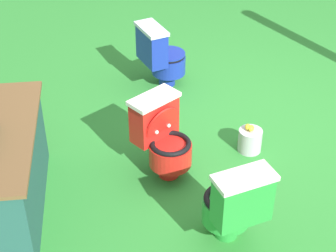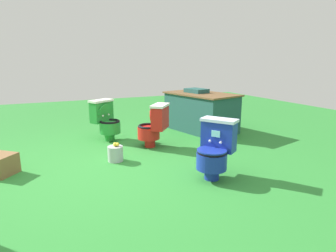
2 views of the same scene
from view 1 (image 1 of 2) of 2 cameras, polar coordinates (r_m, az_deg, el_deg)
name	(u,v)px [view 1 (image 1 of 2)]	position (r m, az deg, el deg)	size (l,w,h in m)	color
ground	(259,132)	(5.48, 9.41, -0.61)	(14.00, 14.00, 0.00)	#2D8433
toilet_red	(163,137)	(4.70, -0.53, -1.12)	(0.62, 0.64, 0.73)	red
toilet_blue	(161,56)	(5.98, -0.71, 7.29)	(0.61, 0.63, 0.73)	#192D9E
toilet_green	(234,204)	(4.08, 6.80, -8.05)	(0.63, 0.60, 0.73)	green
lemon_bucket	(250,140)	(5.16, 8.47, -1.41)	(0.22, 0.22, 0.28)	#B7B7BF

